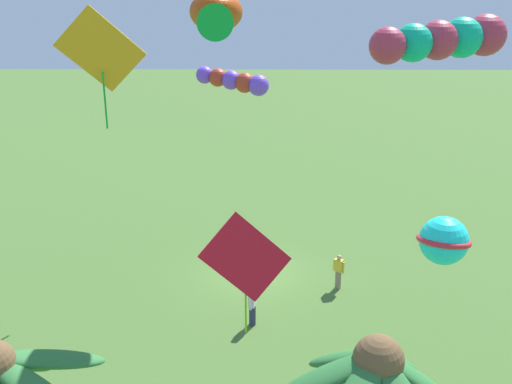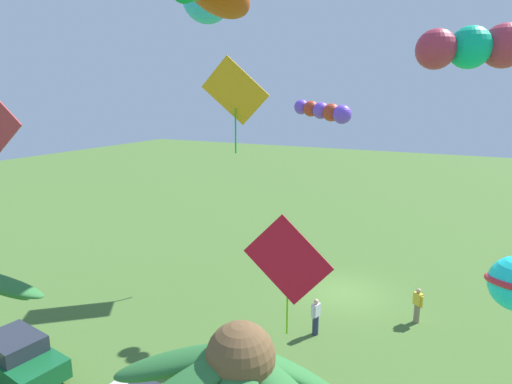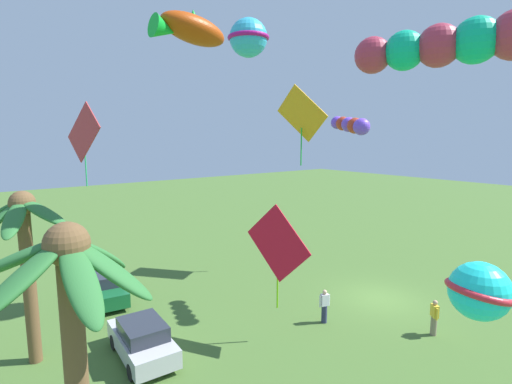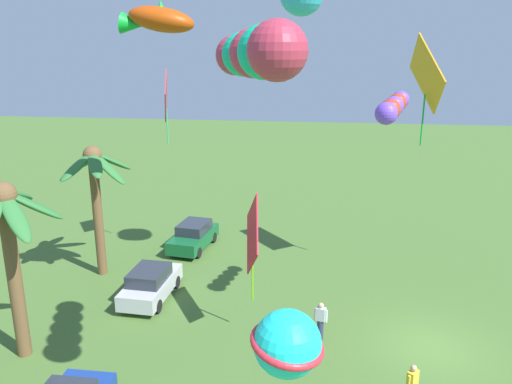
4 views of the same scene
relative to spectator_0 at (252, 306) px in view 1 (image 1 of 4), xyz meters
name	(u,v)px [view 1 (image 1 of 4)]	position (x,y,z in m)	size (l,w,h in m)	color
ground_plane	(255,273)	(-0.05, -4.32, -0.81)	(120.00, 120.00, 0.00)	#476B2D
spectator_0	(252,306)	(0.00, 0.00, 0.00)	(0.32, 0.53, 1.59)	#2D3351
spectator_1	(338,271)	(-3.67, -2.94, 0.00)	(0.45, 0.42, 1.59)	gray
kite_ball_0	(444,241)	(-6.81, 0.85, 3.22)	(2.48, 2.48, 1.74)	#1DEEE7
kite_diamond_2	(245,259)	(0.17, 2.73, 3.39)	(3.06, 0.86, 4.38)	red
kite_diamond_3	(101,52)	(6.17, -4.34, 9.14)	(3.54, 1.01, 5.04)	orange
kite_tube_4	(444,40)	(-5.82, 1.78, 10.28)	(4.47, 2.64, 1.34)	#B52F46
kite_fish_5	(216,13)	(0.70, 6.28, 11.33)	(1.35, 2.86, 1.28)	#BA3F0A
kite_tube_6	(235,81)	(0.68, -2.26, 8.33)	(2.78, 1.44, 0.99)	#7745EA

